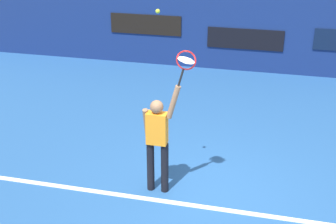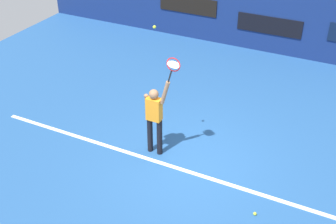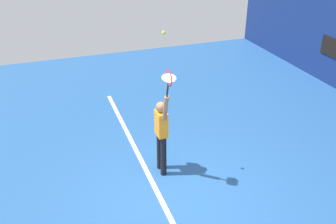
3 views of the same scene
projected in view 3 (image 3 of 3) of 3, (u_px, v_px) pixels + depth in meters
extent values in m
plane|color=#23518C|center=(175.00, 194.00, 7.68)|extent=(18.00, 18.00, 0.00)
cube|color=white|center=(160.00, 198.00, 7.58)|extent=(10.00, 0.10, 0.01)
cylinder|color=black|center=(160.00, 150.00, 8.27)|extent=(0.13, 0.13, 0.92)
cylinder|color=black|center=(163.00, 156.00, 8.07)|extent=(0.13, 0.13, 0.92)
cube|color=orange|center=(161.00, 124.00, 7.83)|extent=(0.34, 0.20, 0.55)
sphere|color=#8C6647|center=(161.00, 107.00, 7.65)|extent=(0.22, 0.22, 0.22)
cylinder|color=#8C6647|center=(166.00, 108.00, 7.37)|extent=(0.24, 0.09, 0.58)
cylinder|color=#8C6647|center=(162.00, 118.00, 8.01)|extent=(0.09, 0.23, 0.58)
cylinder|color=black|center=(168.00, 91.00, 7.07)|extent=(0.11, 0.03, 0.30)
torus|color=red|center=(169.00, 78.00, 6.88)|extent=(0.39, 0.02, 0.39)
cylinder|color=silver|center=(169.00, 78.00, 6.88)|extent=(0.26, 0.27, 0.07)
sphere|color=#CCE033|center=(164.00, 33.00, 6.94)|extent=(0.07, 0.07, 0.07)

